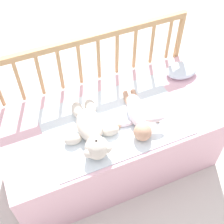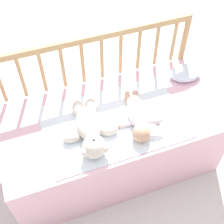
# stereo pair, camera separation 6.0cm
# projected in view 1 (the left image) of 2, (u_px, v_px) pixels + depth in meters

# --- Properties ---
(ground_plane) EXTENTS (12.00, 12.00, 0.00)m
(ground_plane) POSITION_uv_depth(u_px,v_px,m) (111.00, 160.00, 2.11)
(ground_plane) COLOR silver
(crib_mattress) EXTENTS (1.26, 0.61, 0.47)m
(crib_mattress) POSITION_uv_depth(u_px,v_px,m) (111.00, 141.00, 1.93)
(crib_mattress) COLOR #EDB7C6
(crib_mattress) RESTS_ON ground_plane
(crib_rail) EXTENTS (1.26, 0.04, 0.79)m
(crib_rail) POSITION_uv_depth(u_px,v_px,m) (90.00, 67.00, 1.86)
(crib_rail) COLOR tan
(crib_rail) RESTS_ON ground_plane
(blanket) EXTENTS (0.77, 0.49, 0.01)m
(blanket) POSITION_uv_depth(u_px,v_px,m) (113.00, 122.00, 1.72)
(blanket) COLOR white
(blanket) RESTS_ON crib_mattress
(teddy_bear) EXTENTS (0.30, 0.41, 0.12)m
(teddy_bear) POSITION_uv_depth(u_px,v_px,m) (91.00, 130.00, 1.63)
(teddy_bear) COLOR silver
(teddy_bear) RESTS_ON crib_mattress
(baby) EXTENTS (0.25, 0.38, 0.10)m
(baby) POSITION_uv_depth(u_px,v_px,m) (137.00, 115.00, 1.70)
(baby) COLOR white
(baby) RESTS_ON crib_mattress
(small_pillow) EXTENTS (0.20, 0.15, 0.06)m
(small_pillow) POSITION_uv_depth(u_px,v_px,m) (182.00, 70.00, 1.95)
(small_pillow) COLOR silver
(small_pillow) RESTS_ON crib_mattress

